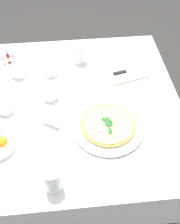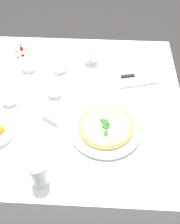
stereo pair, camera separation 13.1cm
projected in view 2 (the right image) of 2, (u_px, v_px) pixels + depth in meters
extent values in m
plane|color=#33302D|center=(80.00, 172.00, 1.96)|extent=(8.00, 8.00, 0.00)
cube|color=white|center=(76.00, 102.00, 1.40)|extent=(1.09, 1.09, 0.02)
cube|color=white|center=(67.00, 218.00, 1.16)|extent=(1.09, 0.01, 0.28)
cube|color=white|center=(84.00, 59.00, 1.86)|extent=(1.09, 0.01, 0.28)
cube|color=white|center=(175.00, 124.00, 1.49)|extent=(0.01, 1.09, 0.28)
cylinder|color=brown|center=(160.00, 221.00, 1.37)|extent=(0.06, 0.06, 0.74)
cylinder|color=brown|center=(23.00, 90.00, 1.99)|extent=(0.06, 0.06, 0.74)
cylinder|color=brown|center=(145.00, 94.00, 1.96)|extent=(0.06, 0.06, 0.74)
cylinder|color=white|center=(105.00, 129.00, 1.26)|extent=(0.20, 0.20, 0.01)
cylinder|color=white|center=(105.00, 128.00, 1.26)|extent=(0.34, 0.34, 0.01)
cylinder|color=#C68E47|center=(105.00, 127.00, 1.25)|extent=(0.26, 0.26, 0.01)
cylinder|color=#EFD17A|center=(106.00, 126.00, 1.24)|extent=(0.23, 0.23, 0.00)
ellipsoid|color=#2D7533|center=(106.00, 133.00, 1.21)|extent=(0.02, 0.04, 0.01)
ellipsoid|color=#2D7533|center=(102.00, 121.00, 1.26)|extent=(0.04, 0.04, 0.01)
ellipsoid|color=#2D7533|center=(107.00, 122.00, 1.25)|extent=(0.04, 0.04, 0.01)
ellipsoid|color=#2D7533|center=(104.00, 120.00, 1.26)|extent=(0.04, 0.02, 0.01)
ellipsoid|color=#2D7533|center=(104.00, 125.00, 1.24)|extent=(0.03, 0.04, 0.01)
ellipsoid|color=#2D7533|center=(107.00, 127.00, 1.23)|extent=(0.04, 0.04, 0.01)
cylinder|color=white|center=(29.00, 69.00, 1.55)|extent=(0.13, 0.13, 0.01)
cylinder|color=white|center=(28.00, 64.00, 1.52)|extent=(0.08, 0.08, 0.06)
torus|color=white|center=(19.00, 66.00, 1.51)|extent=(0.04, 0.02, 0.03)
cylinder|color=black|center=(27.00, 60.00, 1.50)|extent=(0.07, 0.07, 0.00)
cylinder|color=white|center=(11.00, 102.00, 1.38)|extent=(0.13, 0.13, 0.01)
cylinder|color=white|center=(9.00, 98.00, 1.35)|extent=(0.08, 0.08, 0.06)
torus|color=white|center=(18.00, 93.00, 1.37)|extent=(0.03, 0.03, 0.03)
cylinder|color=black|center=(8.00, 95.00, 1.34)|extent=(0.07, 0.07, 0.00)
cylinder|color=white|center=(55.00, 94.00, 1.42)|extent=(0.13, 0.13, 0.01)
cylinder|color=white|center=(54.00, 89.00, 1.39)|extent=(0.08, 0.08, 0.06)
torus|color=white|center=(49.00, 83.00, 1.41)|extent=(0.03, 0.03, 0.03)
cylinder|color=black|center=(54.00, 85.00, 1.37)|extent=(0.07, 0.07, 0.00)
cylinder|color=white|center=(60.00, 70.00, 1.54)|extent=(0.13, 0.13, 0.01)
cylinder|color=white|center=(60.00, 66.00, 1.51)|extent=(0.08, 0.08, 0.06)
torus|color=white|center=(58.00, 71.00, 1.48)|extent=(0.01, 0.04, 0.03)
cylinder|color=black|center=(59.00, 62.00, 1.49)|extent=(0.07, 0.07, 0.00)
cylinder|color=white|center=(39.00, 173.00, 1.05)|extent=(0.07, 0.07, 0.13)
cylinder|color=silver|center=(40.00, 176.00, 1.07)|extent=(0.06, 0.06, 0.08)
cylinder|color=white|center=(90.00, 54.00, 1.56)|extent=(0.08, 0.08, 0.11)
cylinder|color=silver|center=(90.00, 57.00, 1.57)|extent=(0.07, 0.07, 0.06)
cube|color=white|center=(136.00, 77.00, 1.49)|extent=(0.25, 0.18, 0.02)
cube|color=silver|center=(145.00, 74.00, 1.49)|extent=(0.12, 0.05, 0.01)
cube|color=black|center=(128.00, 76.00, 1.48)|extent=(0.08, 0.03, 0.01)
cylinder|color=#B7140F|center=(22.00, 52.00, 1.61)|extent=(0.02, 0.02, 0.05)
cylinder|color=white|center=(22.00, 52.00, 1.61)|extent=(0.02, 0.02, 0.02)
cone|color=#B7140F|center=(21.00, 47.00, 1.59)|extent=(0.02, 0.02, 0.02)
cylinder|color=#1E722D|center=(20.00, 45.00, 1.57)|extent=(0.01, 0.01, 0.01)
cylinder|color=white|center=(27.00, 52.00, 1.62)|extent=(0.03, 0.03, 0.04)
cylinder|color=white|center=(27.00, 53.00, 1.63)|extent=(0.02, 0.02, 0.03)
sphere|color=silver|center=(27.00, 49.00, 1.61)|extent=(0.02, 0.02, 0.02)
cylinder|color=white|center=(17.00, 54.00, 1.61)|extent=(0.03, 0.03, 0.04)
cylinder|color=#38332D|center=(18.00, 54.00, 1.62)|extent=(0.02, 0.02, 0.03)
sphere|color=silver|center=(17.00, 50.00, 1.59)|extent=(0.02, 0.02, 0.02)
cube|color=white|center=(49.00, 117.00, 1.28)|extent=(0.08, 0.05, 0.06)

